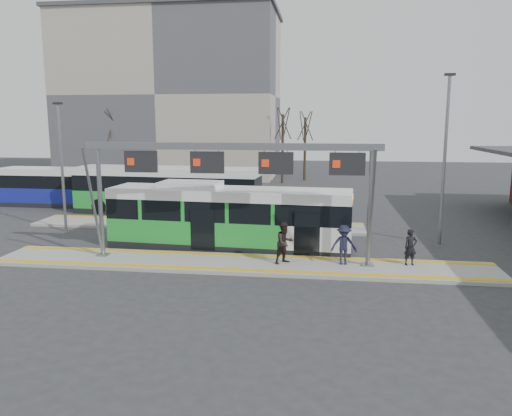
# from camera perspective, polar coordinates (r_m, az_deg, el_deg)

# --- Properties ---
(ground) EXTENTS (120.00, 120.00, 0.00)m
(ground) POSITION_cam_1_polar(r_m,az_deg,el_deg) (22.09, -1.77, -6.59)
(ground) COLOR #2D2D30
(ground) RESTS_ON ground
(platform_main) EXTENTS (22.00, 3.00, 0.15)m
(platform_main) POSITION_cam_1_polar(r_m,az_deg,el_deg) (22.07, -1.77, -6.40)
(platform_main) COLOR gray
(platform_main) RESTS_ON ground
(platform_second) EXTENTS (20.00, 3.00, 0.15)m
(platform_second) POSITION_cam_1_polar(r_m,az_deg,el_deg) (30.49, -6.72, -1.89)
(platform_second) COLOR gray
(platform_second) RESTS_ON ground
(tactile_main) EXTENTS (22.00, 2.65, 0.02)m
(tactile_main) POSITION_cam_1_polar(r_m,az_deg,el_deg) (22.04, -1.77, -6.19)
(tactile_main) COLOR gold
(tactile_main) RESTS_ON platform_main
(tactile_second) EXTENTS (20.00, 0.35, 0.02)m
(tactile_second) POSITION_cam_1_polar(r_m,az_deg,el_deg) (31.56, -6.20, -1.32)
(tactile_second) COLOR gold
(tactile_second) RESTS_ON platform_second
(gantry) EXTENTS (13.00, 1.68, 5.20)m
(gantry) POSITION_cam_1_polar(r_m,az_deg,el_deg) (21.58, -2.63, 4.66)
(gantry) COLOR slate
(gantry) RESTS_ON platform_main
(apartment_block) EXTENTS (24.50, 12.50, 18.40)m
(apartment_block) POSITION_cam_1_polar(r_m,az_deg,el_deg) (59.60, -9.60, 12.60)
(apartment_block) COLOR #A49889
(apartment_block) RESTS_ON ground
(hero_bus) EXTENTS (12.12, 3.34, 3.29)m
(hero_bus) POSITION_cam_1_polar(r_m,az_deg,el_deg) (24.85, -3.14, -1.16)
(hero_bus) COLOR black
(hero_bus) RESTS_ON ground
(bg_bus_green) EXTENTS (12.85, 3.47, 3.18)m
(bg_bus_green) POSITION_cam_1_polar(r_m,az_deg,el_deg) (34.66, -10.10, 1.96)
(bg_bus_green) COLOR black
(bg_bus_green) RESTS_ON ground
(bg_bus_blue) EXTENTS (10.87, 2.58, 2.82)m
(bg_bus_blue) POSITION_cam_1_polar(r_m,az_deg,el_deg) (39.61, -20.34, 2.22)
(bg_bus_blue) COLOR black
(bg_bus_blue) RESTS_ON ground
(passenger_a) EXTENTS (0.66, 0.54, 1.57)m
(passenger_a) POSITION_cam_1_polar(r_m,az_deg,el_deg) (22.44, 17.25, -4.30)
(passenger_a) COLOR black
(passenger_a) RESTS_ON platform_main
(passenger_b) EXTENTS (1.12, 1.11, 1.83)m
(passenger_b) POSITION_cam_1_polar(r_m,az_deg,el_deg) (21.73, 3.31, -3.97)
(passenger_b) COLOR black
(passenger_b) RESTS_ON platform_main
(passenger_c) EXTENTS (1.17, 0.73, 1.73)m
(passenger_c) POSITION_cam_1_polar(r_m,az_deg,el_deg) (21.87, 10.00, -4.15)
(passenger_c) COLOR #1C1C32
(passenger_c) RESTS_ON platform_main
(tree_left) EXTENTS (1.40, 1.40, 7.89)m
(tree_left) POSITION_cam_1_polar(r_m,az_deg,el_deg) (51.03, 3.09, 9.57)
(tree_left) COLOR #382B21
(tree_left) RESTS_ON ground
(tree_mid) EXTENTS (1.40, 1.40, 7.55)m
(tree_mid) POSITION_cam_1_polar(r_m,az_deg,el_deg) (53.52, 5.66, 9.27)
(tree_mid) COLOR #382B21
(tree_mid) RESTS_ON ground
(tree_far) EXTENTS (1.40, 1.40, 7.85)m
(tree_far) POSITION_cam_1_polar(r_m,az_deg,el_deg) (55.95, -15.89, 9.21)
(tree_far) COLOR #382B21
(tree_far) RESTS_ON ground
(lamp_west) EXTENTS (0.50, 0.25, 7.30)m
(lamp_west) POSITION_cam_1_polar(r_m,az_deg,el_deg) (30.27, -21.31, 4.72)
(lamp_west) COLOR slate
(lamp_west) RESTS_ON ground
(lamp_east) EXTENTS (0.50, 0.25, 8.58)m
(lamp_east) POSITION_cam_1_polar(r_m,az_deg,el_deg) (26.90, 20.76, 5.57)
(lamp_east) COLOR slate
(lamp_east) RESTS_ON ground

